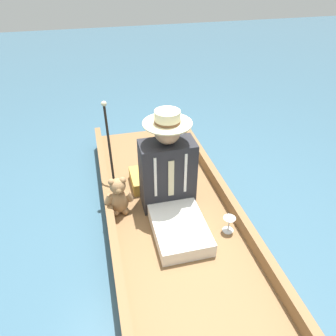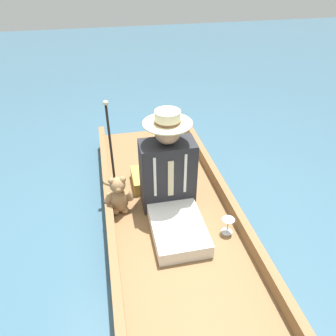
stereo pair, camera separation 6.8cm
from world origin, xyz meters
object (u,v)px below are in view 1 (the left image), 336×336
(wine_glass, at_px, (229,221))
(seated_person, at_px, (170,181))
(walking_cane, at_px, (109,145))
(teddy_bear, at_px, (119,197))

(wine_glass, bearing_deg, seated_person, -41.91)
(seated_person, xyz_separation_m, walking_cane, (0.41, -0.37, 0.17))
(walking_cane, bearing_deg, wine_glass, 137.91)
(seated_person, distance_m, walking_cane, 0.58)
(seated_person, relative_size, walking_cane, 1.05)
(seated_person, bearing_deg, walking_cane, -31.73)
(wine_glass, relative_size, walking_cane, 0.16)
(walking_cane, bearing_deg, seated_person, 137.76)
(teddy_bear, relative_size, wine_glass, 2.61)
(teddy_bear, xyz_separation_m, wine_glass, (-0.76, 0.40, -0.06))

